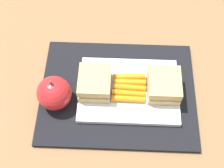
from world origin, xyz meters
TOP-DOWN VIEW (x-y plane):
  - ground_plane at (0.00, 0.00)m, footprint 2.40×2.40m
  - lunchbag_mat at (0.00, 0.00)m, footprint 0.36×0.28m
  - food_tray at (-0.03, 0.00)m, footprint 0.23×0.17m
  - sandwich_half_left at (-0.10, 0.00)m, footprint 0.07×0.08m
  - sandwich_half_right at (0.05, 0.00)m, footprint 0.07×0.08m
  - carrot_sticks_bundle at (-0.02, 0.00)m, footprint 0.08×0.07m
  - apple at (0.14, 0.03)m, footprint 0.08×0.08m

SIDE VIEW (x-z plane):
  - ground_plane at x=0.00m, z-range 0.00..0.00m
  - lunchbag_mat at x=0.00m, z-range 0.00..0.01m
  - food_tray at x=-0.03m, z-range 0.01..0.02m
  - carrot_sticks_bundle at x=-0.02m, z-range 0.02..0.04m
  - sandwich_half_left at x=-0.10m, z-range 0.02..0.07m
  - sandwich_half_right at x=0.05m, z-range 0.02..0.07m
  - apple at x=0.14m, z-range 0.00..0.09m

